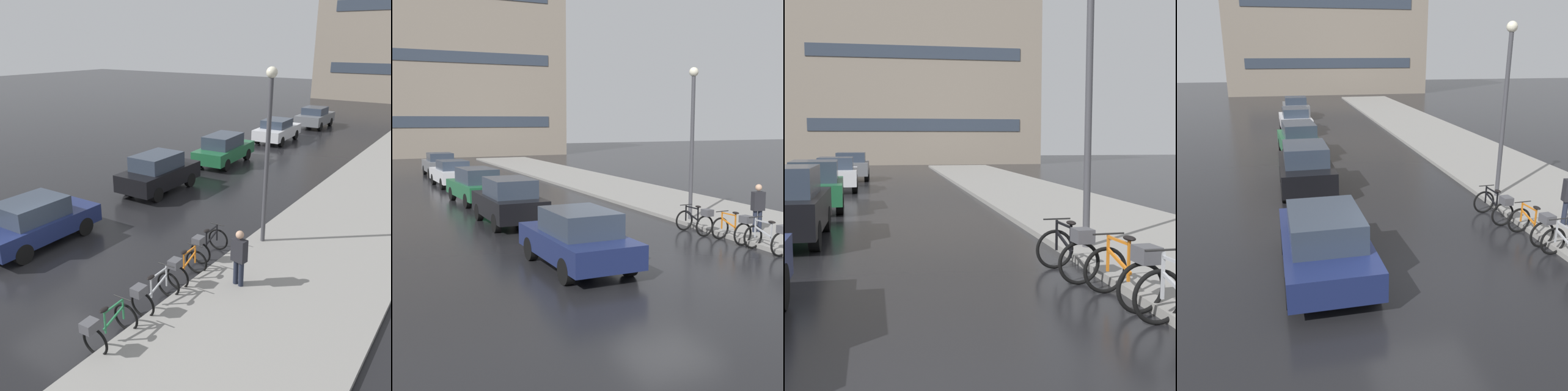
# 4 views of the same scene
# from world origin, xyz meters

# --- Properties ---
(ground_plane) EXTENTS (140.00, 140.00, 0.00)m
(ground_plane) POSITION_xyz_m (0.00, 0.00, 0.00)
(ground_plane) COLOR black
(sidewalk_kerb) EXTENTS (4.80, 60.00, 0.14)m
(sidewalk_kerb) POSITION_xyz_m (6.00, 10.00, 0.07)
(sidewalk_kerb) COLOR gray
(sidewalk_kerb) RESTS_ON ground
(bicycle_second) EXTENTS (0.77, 1.42, 0.99)m
(bicycle_second) POSITION_xyz_m (3.48, 0.12, 0.49)
(bicycle_second) COLOR black
(bicycle_second) RESTS_ON ground
(bicycle_third) EXTENTS (0.79, 1.37, 1.00)m
(bicycle_third) POSITION_xyz_m (3.40, 1.61, 0.50)
(bicycle_third) COLOR black
(bicycle_third) RESTS_ON ground
(bicycle_farthest) EXTENTS (0.77, 1.45, 0.98)m
(bicycle_farthest) POSITION_xyz_m (3.12, 3.19, 0.50)
(bicycle_farthest) COLOR black
(bicycle_farthest) RESTS_ON ground
(car_navy) EXTENTS (1.97, 4.06, 1.55)m
(car_navy) POSITION_xyz_m (-2.15, 0.94, 0.78)
(car_navy) COLOR navy
(car_navy) RESTS_ON ground
(car_black) EXTENTS (1.90, 4.03, 1.72)m
(car_black) POSITION_xyz_m (-2.19, 7.42, 0.86)
(car_black) COLOR black
(car_black) RESTS_ON ground
(car_green) EXTENTS (2.04, 4.36, 1.63)m
(car_green) POSITION_xyz_m (-2.17, 13.06, 0.82)
(car_green) COLOR #1E6038
(car_green) RESTS_ON ground
(car_white) EXTENTS (2.00, 4.29, 1.51)m
(car_white) POSITION_xyz_m (-2.10, 19.86, 0.77)
(car_white) COLOR silver
(car_white) RESTS_ON ground
(car_grey) EXTENTS (1.95, 3.94, 1.57)m
(car_grey) POSITION_xyz_m (-1.82, 26.29, 0.79)
(car_grey) COLOR slate
(car_grey) RESTS_ON ground
(pedestrian) EXTENTS (0.43, 0.30, 1.73)m
(pedestrian) POSITION_xyz_m (4.79, 2.18, 0.98)
(pedestrian) COLOR #1E2333
(pedestrian) RESTS_ON ground
(streetlamp) EXTENTS (0.34, 0.34, 5.70)m
(streetlamp) POSITION_xyz_m (4.11, 5.06, 3.45)
(streetlamp) COLOR #424247
(streetlamp) RESTS_ON ground
(building_facade_main) EXTENTS (22.97, 10.05, 19.88)m
(building_facade_main) POSITION_xyz_m (2.88, 48.78, 9.94)
(building_facade_main) COLOR gray
(building_facade_main) RESTS_ON ground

